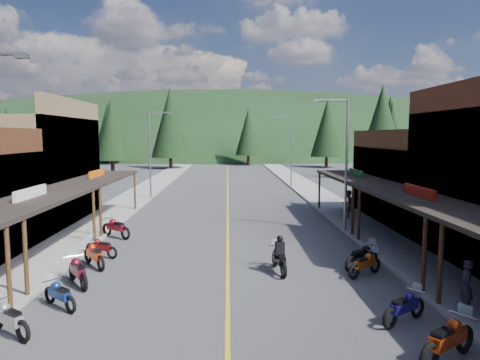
{
  "coord_description": "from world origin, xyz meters",
  "views": [
    {
      "loc": [
        0.02,
        -17.26,
        5.86
      ],
      "look_at": [
        0.8,
        9.92,
        3.0
      ],
      "focal_mm": 32.0,
      "sensor_mm": 36.0,
      "label": 1
    }
  ],
  "objects": [
    {
      "name": "pine_2",
      "position": [
        -10.0,
        58.0,
        7.99
      ],
      "size": [
        6.72,
        6.72,
        14.0
      ],
      "color": "black",
      "rests_on": "ground"
    },
    {
      "name": "sidewalk_east",
      "position": [
        8.7,
        20.0,
        0.07
      ],
      "size": [
        3.4,
        94.0,
        0.15
      ],
      "primitive_type": "cube",
      "color": "gray",
      "rests_on": "ground"
    },
    {
      "name": "pedestrian_east_b",
      "position": [
        8.4,
        11.97,
        1.1
      ],
      "size": [
        1.07,
        0.91,
        1.9
      ],
      "primitive_type": "imported",
      "rotation": [
        0.0,
        0.0,
        3.64
      ],
      "color": "brown",
      "rests_on": "sidewalk_east"
    },
    {
      "name": "pine_9",
      "position": [
        24.0,
        45.0,
        6.38
      ],
      "size": [
        4.93,
        4.93,
        10.8
      ],
      "color": "black",
      "rests_on": "ground"
    },
    {
      "name": "pine_8",
      "position": [
        -22.0,
        40.0,
        5.98
      ],
      "size": [
        4.48,
        4.48,
        10.0
      ],
      "color": "black",
      "rests_on": "ground"
    },
    {
      "name": "bike_west_6",
      "position": [
        -5.68,
        -3.14,
        0.54
      ],
      "size": [
        1.84,
        1.69,
        1.08
      ],
      "primitive_type": null,
      "rotation": [
        0.0,
        0.0,
        0.87
      ],
      "color": "navy",
      "rests_on": "ground"
    },
    {
      "name": "pine_11",
      "position": [
        20.0,
        38.0,
        7.19
      ],
      "size": [
        5.82,
        5.82,
        12.4
      ],
      "color": "black",
      "rests_on": "ground"
    },
    {
      "name": "pine_0",
      "position": [
        -40.0,
        62.0,
        6.48
      ],
      "size": [
        5.04,
        5.04,
        11.0
      ],
      "color": "black",
      "rests_on": "ground"
    },
    {
      "name": "shop_east_3",
      "position": [
        13.75,
        11.3,
        2.53
      ],
      "size": [
        10.9,
        10.2,
        6.2
      ],
      "color": "#4C2D16",
      "rests_on": "ground"
    },
    {
      "name": "bike_west_7",
      "position": [
        -5.85,
        -0.89,
        0.63
      ],
      "size": [
        1.84,
        2.22,
        1.25
      ],
      "primitive_type": null,
      "rotation": [
        0.0,
        0.0,
        0.6
      ],
      "color": "maroon",
      "rests_on": "ground"
    },
    {
      "name": "pine_4",
      "position": [
        18.0,
        60.0,
        7.24
      ],
      "size": [
        5.88,
        5.88,
        12.5
      ],
      "color": "black",
      "rests_on": "ground"
    },
    {
      "name": "sidewalk_west",
      "position": [
        -8.7,
        20.0,
        0.07
      ],
      "size": [
        3.4,
        94.0,
        0.15
      ],
      "primitive_type": "cube",
      "color": "gray",
      "rests_on": "ground"
    },
    {
      "name": "bike_west_9",
      "position": [
        -6.08,
        3.0,
        0.54
      ],
      "size": [
        1.96,
        1.4,
        1.07
      ],
      "primitive_type": null,
      "rotation": [
        0.0,
        0.0,
        1.1
      ],
      "color": "maroon",
      "rests_on": "ground"
    },
    {
      "name": "pine_1",
      "position": [
        -24.0,
        70.0,
        7.24
      ],
      "size": [
        5.88,
        5.88,
        12.5
      ],
      "color": "black",
      "rests_on": "ground"
    },
    {
      "name": "bike_east_5",
      "position": [
        5.68,
        -6.91,
        0.67
      ],
      "size": [
        2.38,
        1.93,
        1.34
      ],
      "primitive_type": null,
      "rotation": [
        0.0,
        0.0,
        -0.99
      ],
      "color": "#9D2E0B",
      "rests_on": "ground"
    },
    {
      "name": "streetlight_1",
      "position": [
        -6.95,
        22.0,
        4.46
      ],
      "size": [
        2.16,
        0.18,
        8.0
      ],
      "color": "gray",
      "rests_on": "ground"
    },
    {
      "name": "bike_west_10",
      "position": [
        -6.39,
        6.92,
        0.66
      ],
      "size": [
        2.3,
        2.02,
        1.32
      ],
      "primitive_type": null,
      "rotation": [
        0.0,
        0.0,
        0.91
      ],
      "color": "maroon",
      "rests_on": "ground"
    },
    {
      "name": "pine_7",
      "position": [
        -32.0,
        76.0,
        7.24
      ],
      "size": [
        5.88,
        5.88,
        12.5
      ],
      "color": "black",
      "rests_on": "ground"
    },
    {
      "name": "centerline",
      "position": [
        0.0,
        20.0,
        0.01
      ],
      "size": [
        0.15,
        90.0,
        0.01
      ],
      "primitive_type": "cube",
      "color": "gold",
      "rests_on": "ground"
    },
    {
      "name": "bike_west_8",
      "position": [
        -5.94,
        1.44,
        0.61
      ],
      "size": [
        1.87,
        2.12,
        1.22
      ],
      "primitive_type": null,
      "rotation": [
        0.0,
        0.0,
        0.66
      ],
      "color": "red",
      "rests_on": "ground"
    },
    {
      "name": "pedestrian_east_a",
      "position": [
        7.66,
        -4.17,
        1.02
      ],
      "size": [
        0.59,
        0.73,
        1.74
      ],
      "primitive_type": "imported",
      "rotation": [
        0.0,
        0.0,
        -1.88
      ],
      "color": "#231F2F",
      "rests_on": "sidewalk_east"
    },
    {
      "name": "ground",
      "position": [
        0.0,
        0.0,
        0.0
      ],
      "size": [
        220.0,
        220.0,
        0.0
      ],
      "primitive_type": "plane",
      "color": "#38383A",
      "rests_on": "ground"
    },
    {
      "name": "bike_west_5",
      "position": [
        -6.38,
        -5.11,
        0.59
      ],
      "size": [
        2.07,
        1.74,
        1.17
      ],
      "primitive_type": null,
      "rotation": [
        0.0,
        0.0,
        0.95
      ],
      "color": "gray",
      "rests_on": "ground"
    },
    {
      "name": "bike_east_8",
      "position": [
        5.87,
        0.77,
        0.63
      ],
      "size": [
        2.2,
        1.92,
        1.26
      ],
      "primitive_type": null,
      "rotation": [
        0.0,
        0.0,
        -0.92
      ],
      "color": "black",
      "rests_on": "ground"
    },
    {
      "name": "streetlight_3",
      "position": [
        6.95,
        30.0,
        4.46
      ],
      "size": [
        2.16,
        0.18,
        8.0
      ],
      "color": "gray",
      "rests_on": "ground"
    },
    {
      "name": "rider_on_bike",
      "position": [
        2.21,
        0.51,
        0.67
      ],
      "size": [
        1.0,
        2.27,
        1.68
      ],
      "rotation": [
        0.0,
        0.0,
        0.12
      ],
      "color": "black",
      "rests_on": "ground"
    },
    {
      "name": "shop_west_3",
      "position": [
        -13.78,
        11.3,
        3.52
      ],
      "size": [
        10.9,
        10.2,
        8.2
      ],
      "color": "brown",
      "rests_on": "ground"
    },
    {
      "name": "bike_east_6",
      "position": [
        5.51,
        -4.58,
        0.57
      ],
      "size": [
        2.03,
        1.64,
        1.14
      ],
      "primitive_type": null,
      "rotation": [
        0.0,
        0.0,
        -0.99
      ],
      "color": "navy",
      "rests_on": "ground"
    },
    {
      "name": "ridge_hill",
      "position": [
        0.0,
        135.0,
        0.0
      ],
      "size": [
        310.0,
        140.0,
        60.0
      ],
      "primitive_type": "ellipsoid",
      "color": "black",
      "rests_on": "ground"
    },
    {
      "name": "pine_5",
      "position": [
        34.0,
        72.0,
        7.99
      ],
      "size": [
        6.72,
        6.72,
        14.0
      ],
      "color": "black",
      "rests_on": "ground"
    },
    {
      "name": "pine_10",
      "position": [
        -18.0,
        50.0,
        6.78
      ],
      "size": [
        5.38,
        5.38,
        11.6
      ],
      "color": "black",
      "rests_on": "ground"
    },
    {
      "name": "pine_3",
      "position": [
        4.0,
        66.0,
        6.48
      ],
      "size": [
        5.04,
        5.04,
        11.0
      ],
      "color": "black",
      "rests_on": "ground"
    },
    {
      "name": "pine_6",
      "position": [
        46.0,
        64.0,
        6.48
      ],
      "size": [
        5.04,
        5.04,
        11.0
      ],
      "color": "black",
      "rests_on": "ground"
    },
    {
      "name": "bike_east_7",
      "position": [
        5.72,
        -0.09,
        0.57
      ],
      "size": [
        2.0,
        1.7,
        1.14
      ],
      "primitive_type": null,
      "rotation": [
        0.0,
        0.0,
        -0.95
      ],
      "color": "#A2410B",
      "rests_on": "ground"
    },
    {
      "name": "streetlight_2",
      "position": [
        6.95,
        8.0,
        4.46
      ],
      "size": [
        2.16,
        0.18,
        8.0
      ],
      "color": "gray",
      "rests_on": "ground"
    }
  ]
}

